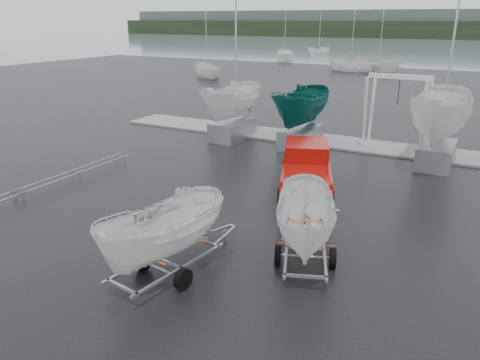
% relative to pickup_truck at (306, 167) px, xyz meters
% --- Properties ---
extents(ground_plane, '(120.00, 120.00, 0.00)m').
position_rel_pickup_truck_xyz_m(ground_plane, '(-0.66, -4.68, -1.00)').
color(ground_plane, black).
rests_on(ground_plane, ground).
extents(lake, '(300.00, 300.00, 0.00)m').
position_rel_pickup_truck_xyz_m(lake, '(-0.66, 95.32, -1.00)').
color(lake, slate).
rests_on(lake, ground).
extents(dock, '(30.00, 3.00, 0.12)m').
position_rel_pickup_truck_xyz_m(dock, '(-0.66, 8.32, -0.95)').
color(dock, gray).
rests_on(dock, ground).
extents(treeline, '(300.00, 8.00, 6.00)m').
position_rel_pickup_truck_xyz_m(treeline, '(-0.66, 165.32, 2.00)').
color(treeline, black).
rests_on(treeline, ground).
extents(pickup_truck, '(3.85, 6.05, 1.91)m').
position_rel_pickup_truck_xyz_m(pickup_truck, '(0.00, 0.00, 0.00)').
color(pickup_truck, '#910D07').
rests_on(pickup_truck, ground).
extents(trailer_hitched, '(2.38, 3.78, 5.10)m').
position_rel_pickup_truck_xyz_m(trailer_hitched, '(2.25, -5.95, 1.77)').
color(trailer_hitched, '#989AA0').
rests_on(trailer_hitched, ground).
extents(trailer_parked, '(1.96, 3.73, 5.06)m').
position_rel_pickup_truck_xyz_m(trailer_parked, '(-0.87, -8.58, 1.75)').
color(trailer_parked, '#989AA0').
rests_on(trailer_parked, ground).
extents(boat_hoist, '(3.30, 2.18, 4.12)m').
position_rel_pickup_truck_xyz_m(boat_hoist, '(1.99, 8.32, 1.67)').
color(boat_hoist, silver).
rests_on(boat_hoist, ground).
extents(keelboat_0, '(2.24, 3.20, 10.40)m').
position_rel_pickup_truck_xyz_m(keelboat_0, '(-7.11, 6.32, 2.54)').
color(keelboat_0, '#989AA0').
rests_on(keelboat_0, ground).
extents(keelboat_1, '(2.25, 3.20, 7.08)m').
position_rel_pickup_truck_xyz_m(keelboat_1, '(-2.77, 6.52, 2.55)').
color(keelboat_1, '#989AA0').
rests_on(keelboat_1, ground).
extents(keelboat_2, '(2.71, 3.20, 10.89)m').
position_rel_pickup_truck_xyz_m(keelboat_2, '(4.45, 6.32, 3.32)').
color(keelboat_2, '#989AA0').
rests_on(keelboat_2, ground).
extents(mast_rack_0, '(0.56, 6.50, 0.06)m').
position_rel_pickup_truck_xyz_m(mast_rack_0, '(-9.66, -3.68, -0.65)').
color(mast_rack_0, '#989AA0').
rests_on(mast_rack_0, ground).
extents(moored_boat_0, '(3.67, 3.67, 11.41)m').
position_rel_pickup_truck_xyz_m(moored_boat_0, '(-25.35, 32.45, -0.99)').
color(moored_boat_0, silver).
rests_on(moored_boat_0, ground).
extents(moored_boat_1, '(4.01, 3.98, 11.84)m').
position_rel_pickup_truck_xyz_m(moored_boat_1, '(-8.12, 49.57, -0.99)').
color(moored_boat_1, silver).
rests_on(moored_boat_1, ground).
extents(moored_boat_4, '(3.77, 3.80, 11.70)m').
position_rel_pickup_truck_xyz_m(moored_boat_4, '(-26.18, 58.76, -0.99)').
color(moored_boat_4, silver).
rests_on(moored_boat_4, ground).
extents(moored_boat_6, '(3.01, 3.05, 11.17)m').
position_rel_pickup_truck_xyz_m(moored_boat_6, '(-25.47, 74.42, -0.99)').
color(moored_boat_6, silver).
rests_on(moored_boat_6, ground).
extents(moored_boat_7, '(2.84, 2.78, 11.32)m').
position_rel_pickup_truck_xyz_m(moored_boat_7, '(-11.37, 47.25, -0.99)').
color(moored_boat_7, silver).
rests_on(moored_boat_7, ground).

